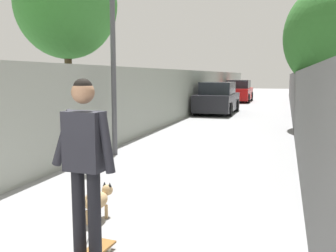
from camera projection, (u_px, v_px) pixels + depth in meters
ground_plane at (235, 121)px, 15.55m from camera, size 80.00×80.00×0.00m
wall_left at (164, 97)px, 14.23m from camera, size 48.00×0.30×2.10m
fence_right at (299, 101)px, 12.81m from camera, size 48.00×0.30×1.99m
tree_right_mid at (329, 37)px, 13.19m from camera, size 3.12×3.12×5.05m
tree_right_far at (330, 52)px, 18.69m from camera, size 3.05×3.05×4.62m
tree_left_distant at (66, 4)px, 9.99m from camera, size 2.70×2.70×5.22m
lamp_post at (113, 21)px, 8.55m from camera, size 0.36×0.36×4.55m
person_skateboarder at (85, 154)px, 3.63m from camera, size 0.25×0.71×1.76m
dog at (98, 200)px, 4.86m from camera, size 1.36×0.57×1.06m
car_near at (217, 99)px, 18.69m from camera, size 4.05×1.80×1.54m
car_far at (239, 92)px, 27.02m from camera, size 4.06×1.80×1.54m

